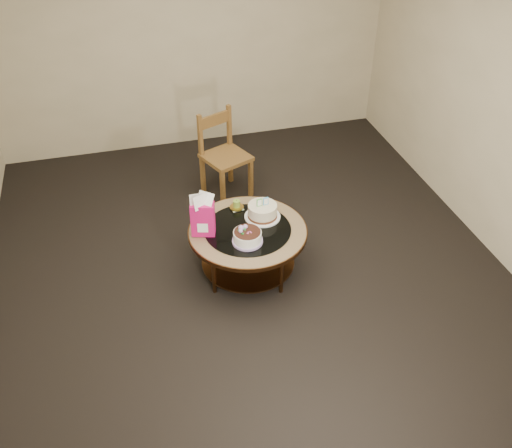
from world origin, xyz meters
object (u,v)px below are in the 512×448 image
object	(u,v)px
coffee_table	(248,236)
gift_bag	(203,215)
decorated_cake	(247,237)
dining_chair	(224,155)
cream_cake	(262,211)

from	to	relation	value
coffee_table	gift_bag	world-z (taller)	gift_bag
decorated_cake	dining_chair	xyz separation A→B (m)	(0.12, 1.44, -0.05)
gift_bag	dining_chair	xyz separation A→B (m)	(0.45, 1.24, -0.19)
cream_cake	dining_chair	distance (m)	1.15
cream_cake	decorated_cake	bearing A→B (deg)	-131.36
dining_chair	coffee_table	bearing A→B (deg)	-116.57
coffee_table	cream_cake	distance (m)	0.26
decorated_cake	gift_bag	bearing A→B (deg)	147.50
coffee_table	decorated_cake	xyz separation A→B (m)	(-0.05, -0.17, 0.13)
decorated_cake	gift_bag	xyz separation A→B (m)	(-0.32, 0.21, 0.14)
decorated_cake	cream_cake	distance (m)	0.37
dining_chair	gift_bag	bearing A→B (deg)	-133.04
cream_cake	dining_chair	world-z (taller)	dining_chair
cream_cake	gift_bag	distance (m)	0.56
gift_bag	cream_cake	bearing A→B (deg)	26.18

